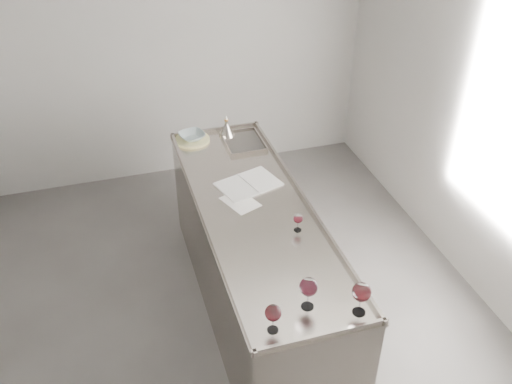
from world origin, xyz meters
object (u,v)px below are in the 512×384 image
object	(u,v)px
wine_glass_small	(298,219)
counter	(255,261)
wine_glass_left	(273,314)
notebook	(249,184)
wine_funnel	(227,130)
wine_glass_right	(362,293)
ceramic_bowl	(192,136)
wine_glass_middle	(309,288)

from	to	relation	value
wine_glass_small	counter	bearing A→B (deg)	123.82
wine_glass_left	notebook	xyz separation A→B (m)	(0.27, 1.38, -0.12)
wine_funnel	counter	bearing A→B (deg)	-93.99
wine_glass_right	wine_funnel	size ratio (longest dim) A/B	1.07
notebook	ceramic_bowl	xyz separation A→B (m)	(-0.26, 0.77, 0.04)
wine_glass_left	wine_funnel	xyz separation A→B (m)	(0.30, 2.14, -0.07)
wine_glass_small	notebook	bearing A→B (deg)	104.47
counter	ceramic_bowl	xyz separation A→B (m)	(-0.22, 1.08, 0.51)
counter	wine_glass_small	distance (m)	0.66
wine_glass_left	wine_glass_right	distance (m)	0.49
wine_glass_small	wine_glass_middle	bearing A→B (deg)	-105.85
wine_glass_left	wine_funnel	world-z (taller)	wine_funnel
wine_glass_small	wine_glass_left	bearing A→B (deg)	-119.00
wine_glass_small	wine_funnel	world-z (taller)	wine_funnel
wine_glass_right	wine_funnel	bearing A→B (deg)	95.09
wine_glass_right	ceramic_bowl	size ratio (longest dim) A/B	1.01
wine_glass_left	wine_funnel	size ratio (longest dim) A/B	0.91
ceramic_bowl	wine_funnel	bearing A→B (deg)	0.00
wine_glass_small	notebook	xyz separation A→B (m)	(-0.16, 0.61, -0.08)
counter	ceramic_bowl	bearing A→B (deg)	101.52
ceramic_bowl	wine_glass_middle	bearing A→B (deg)	-83.51
wine_glass_left	wine_glass_small	world-z (taller)	wine_glass_left
counter	ceramic_bowl	world-z (taller)	ceramic_bowl
wine_glass_small	ceramic_bowl	xyz separation A→B (m)	(-0.42, 1.38, -0.05)
wine_glass_middle	wine_glass_right	bearing A→B (deg)	-25.59
wine_funnel	wine_glass_middle	bearing A→B (deg)	-91.78
wine_glass_middle	ceramic_bowl	size ratio (longest dim) A/B	0.99
wine_glass_left	ceramic_bowl	bearing A→B (deg)	89.83
wine_glass_middle	wine_glass_small	size ratio (longest dim) A/B	1.58
counter	wine_glass_middle	xyz separation A→B (m)	(0.01, -0.96, 0.61)
wine_glass_middle	wine_funnel	bearing A→B (deg)	88.22
notebook	wine_funnel	bearing A→B (deg)	70.25
wine_funnel	wine_glass_right	bearing A→B (deg)	-84.91
wine_glass_middle	wine_glass_right	distance (m)	0.28
wine_glass_middle	wine_glass_small	bearing A→B (deg)	74.15
wine_glass_left	wine_glass_small	xyz separation A→B (m)	(0.43, 0.77, -0.03)
counter	wine_glass_left	distance (m)	1.24
wine_glass_middle	ceramic_bowl	distance (m)	2.05
wine_glass_right	wine_glass_middle	bearing A→B (deg)	154.41
wine_glass_right	notebook	bearing A→B (deg)	99.21
notebook	ceramic_bowl	bearing A→B (deg)	91.60
wine_glass_middle	notebook	xyz separation A→B (m)	(0.03, 1.27, -0.14)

